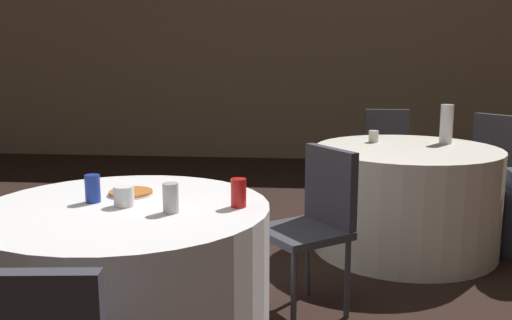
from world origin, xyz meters
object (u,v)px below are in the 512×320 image
(chair_far_northeast, at_px, (488,158))
(soda_can_silver, at_px, (171,198))
(chair_far_north, at_px, (387,149))
(pizza_plate_near, at_px, (131,193))
(soda_can_red, at_px, (239,193))
(chair_near_northeast, at_px, (316,214))
(bottle_far, at_px, (446,124))
(table_far, at_px, (405,199))
(table_near, at_px, (128,286))
(soda_can_blue, at_px, (93,189))

(chair_far_northeast, height_order, soda_can_silver, chair_far_northeast)
(chair_far_northeast, bearing_deg, chair_far_north, 23.29)
(pizza_plate_near, height_order, soda_can_red, soda_can_red)
(soda_can_red, bearing_deg, chair_far_northeast, 53.54)
(soda_can_red, bearing_deg, chair_far_north, 69.98)
(chair_near_northeast, height_order, bottle_far, bottle_far)
(table_far, bearing_deg, chair_far_north, 89.82)
(soda_can_silver, height_order, soda_can_red, same)
(soda_can_silver, bearing_deg, pizza_plate_near, 133.14)
(table_far, xyz_separation_m, bottle_far, (0.30, 0.22, 0.50))
(pizza_plate_near, xyz_separation_m, soda_can_silver, (0.26, -0.27, 0.05))
(soda_can_silver, bearing_deg, chair_far_northeast, 50.87)
(table_near, height_order, table_far, same)
(chair_far_north, bearing_deg, pizza_plate_near, 59.41)
(chair_near_northeast, relative_size, soda_can_silver, 7.21)
(chair_far_north, bearing_deg, bottle_far, 110.01)
(chair_near_northeast, xyz_separation_m, bottle_far, (0.93, 1.26, 0.33))
(table_near, xyz_separation_m, chair_near_northeast, (0.82, 0.62, 0.17))
(chair_far_northeast, distance_m, soda_can_blue, 3.33)
(chair_near_northeast, xyz_separation_m, soda_can_blue, (-0.98, -0.57, 0.25))
(table_near, bearing_deg, pizza_plate_near, 99.46)
(chair_near_northeast, relative_size, bottle_far, 3.14)
(chair_far_north, relative_size, bottle_far, 3.14)
(chair_near_northeast, bearing_deg, pizza_plate_near, 79.32)
(table_near, bearing_deg, bottle_far, 46.92)
(table_far, height_order, soda_can_blue, soda_can_blue)
(chair_far_north, xyz_separation_m, soda_can_red, (-0.97, -2.67, 0.25))
(chair_near_northeast, bearing_deg, chair_far_north, -54.05)
(table_near, distance_m, soda_can_blue, 0.45)
(chair_near_northeast, distance_m, soda_can_red, 0.72)
(chair_far_north, xyz_separation_m, bottle_far, (0.30, -0.82, 0.33))
(table_far, bearing_deg, chair_near_northeast, -121.37)
(soda_can_red, bearing_deg, pizza_plate_near, 162.70)
(pizza_plate_near, height_order, soda_can_blue, soda_can_blue)
(chair_far_northeast, xyz_separation_m, chair_far_north, (-0.76, 0.33, 0.00))
(chair_far_north, distance_m, soda_can_blue, 3.11)
(table_near, xyz_separation_m, bottle_far, (1.76, 1.88, 0.50))
(bottle_far, bearing_deg, pizza_plate_near, -136.78)
(soda_can_silver, bearing_deg, chair_near_northeast, 49.27)
(table_near, xyz_separation_m, soda_can_blue, (-0.16, 0.05, 0.42))
(pizza_plate_near, relative_size, soda_can_blue, 1.72)
(table_far, relative_size, chair_near_northeast, 1.44)
(chair_near_northeast, height_order, chair_far_northeast, same)
(chair_far_north, relative_size, soda_can_silver, 7.21)
(pizza_plate_near, bearing_deg, chair_far_north, 59.23)
(chair_far_north, relative_size, soda_can_blue, 7.21)
(pizza_plate_near, distance_m, bottle_far, 2.46)
(bottle_far, bearing_deg, table_far, -143.94)
(soda_can_silver, bearing_deg, bottle_far, 51.88)
(bottle_far, bearing_deg, table_near, -133.08)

